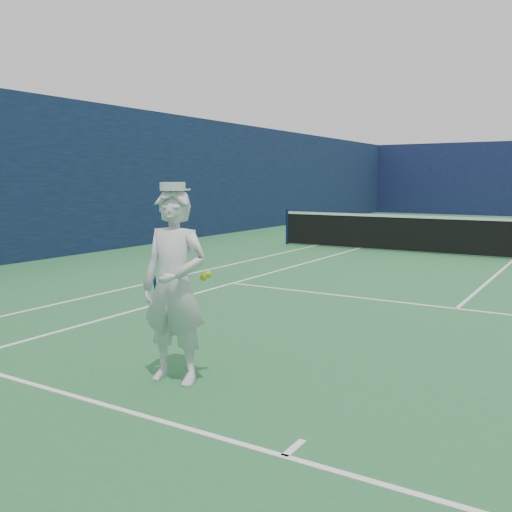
% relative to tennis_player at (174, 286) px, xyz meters
% --- Properties ---
extents(tennis_player, '(0.83, 0.54, 1.94)m').
position_rel_tennis_player_xyz_m(tennis_player, '(0.00, 0.00, 0.00)').
color(tennis_player, white).
rests_on(tennis_player, ground).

